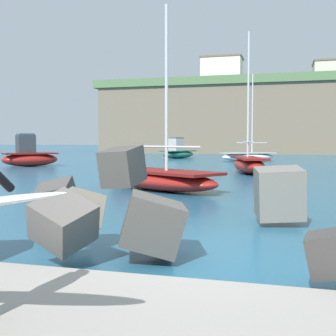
{
  "coord_description": "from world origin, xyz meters",
  "views": [
    {
      "loc": [
        1.26,
        -6.78,
        1.86
      ],
      "look_at": [
        -0.72,
        0.5,
        1.4
      ],
      "focal_mm": 46.66,
      "sensor_mm": 36.0,
      "label": 1
    }
  ],
  "objects_px": {
    "station_building_west": "(333,76)",
    "boat_far_centre": "(159,178)",
    "boat_far_left": "(248,156)",
    "station_building_east": "(222,75)",
    "boat_far_right": "(178,152)",
    "boat_mid_right": "(29,156)",
    "boat_mid_centre": "(249,164)"
  },
  "relations": [
    {
      "from": "boat_far_centre",
      "to": "boat_far_right",
      "type": "distance_m",
      "value": 30.95
    },
    {
      "from": "boat_mid_centre",
      "to": "station_building_west",
      "type": "bearing_deg",
      "value": 80.37
    },
    {
      "from": "station_building_east",
      "to": "boat_far_centre",
      "type": "bearing_deg",
      "value": -83.81
    },
    {
      "from": "boat_far_centre",
      "to": "boat_far_right",
      "type": "bearing_deg",
      "value": 102.5
    },
    {
      "from": "boat_mid_right",
      "to": "boat_far_right",
      "type": "bearing_deg",
      "value": 68.44
    },
    {
      "from": "boat_mid_right",
      "to": "boat_far_right",
      "type": "xyz_separation_m",
      "value": [
        6.99,
        17.69,
        -0.07
      ]
    },
    {
      "from": "boat_mid_centre",
      "to": "boat_mid_right",
      "type": "distance_m",
      "value": 16.49
    },
    {
      "from": "station_building_east",
      "to": "boat_far_left",
      "type": "bearing_deg",
      "value": -78.62
    },
    {
      "from": "boat_far_left",
      "to": "boat_far_centre",
      "type": "distance_m",
      "value": 24.78
    },
    {
      "from": "station_building_east",
      "to": "boat_mid_right",
      "type": "bearing_deg",
      "value": -96.52
    },
    {
      "from": "boat_mid_right",
      "to": "boat_far_left",
      "type": "xyz_separation_m",
      "value": [
        15.0,
        12.22,
        -0.27
      ]
    },
    {
      "from": "boat_far_centre",
      "to": "boat_mid_centre",
      "type": "bearing_deg",
      "value": 75.29
    },
    {
      "from": "boat_mid_centre",
      "to": "station_building_east",
      "type": "height_order",
      "value": "station_building_east"
    },
    {
      "from": "boat_mid_centre",
      "to": "station_building_west",
      "type": "height_order",
      "value": "station_building_west"
    },
    {
      "from": "boat_far_centre",
      "to": "station_building_east",
      "type": "distance_m",
      "value": 69.7
    },
    {
      "from": "boat_far_centre",
      "to": "station_building_east",
      "type": "xyz_separation_m",
      "value": [
        -7.36,
        67.86,
        14.1
      ]
    },
    {
      "from": "boat_far_centre",
      "to": "boat_far_right",
      "type": "height_order",
      "value": "boat_far_centre"
    },
    {
      "from": "station_building_east",
      "to": "boat_far_right",
      "type": "bearing_deg",
      "value": -88.99
    },
    {
      "from": "boat_mid_centre",
      "to": "boat_far_left",
      "type": "bearing_deg",
      "value": 94.89
    },
    {
      "from": "boat_mid_right",
      "to": "boat_far_left",
      "type": "distance_m",
      "value": 19.35
    },
    {
      "from": "boat_mid_centre",
      "to": "boat_far_left",
      "type": "relative_size",
      "value": 1.03
    },
    {
      "from": "boat_mid_right",
      "to": "station_building_east",
      "type": "distance_m",
      "value": 57.37
    },
    {
      "from": "station_building_west",
      "to": "boat_far_centre",
      "type": "bearing_deg",
      "value": -100.35
    },
    {
      "from": "station_building_west",
      "to": "station_building_east",
      "type": "height_order",
      "value": "station_building_east"
    },
    {
      "from": "boat_far_left",
      "to": "station_building_west",
      "type": "relative_size",
      "value": 1.08
    },
    {
      "from": "station_building_west",
      "to": "boat_far_right",
      "type": "bearing_deg",
      "value": -115.78
    },
    {
      "from": "boat_far_left",
      "to": "station_building_east",
      "type": "bearing_deg",
      "value": 101.38
    },
    {
      "from": "boat_far_left",
      "to": "station_building_west",
      "type": "bearing_deg",
      "value": 75.85
    },
    {
      "from": "boat_mid_right",
      "to": "boat_mid_centre",
      "type": "bearing_deg",
      "value": -9.35
    },
    {
      "from": "boat_far_left",
      "to": "boat_far_right",
      "type": "height_order",
      "value": "boat_far_left"
    },
    {
      "from": "station_building_east",
      "to": "station_building_west",
      "type": "bearing_deg",
      "value": 8.45
    },
    {
      "from": "boat_mid_centre",
      "to": "boat_far_right",
      "type": "xyz_separation_m",
      "value": [
        -9.28,
        20.37,
        0.14
      ]
    }
  ]
}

